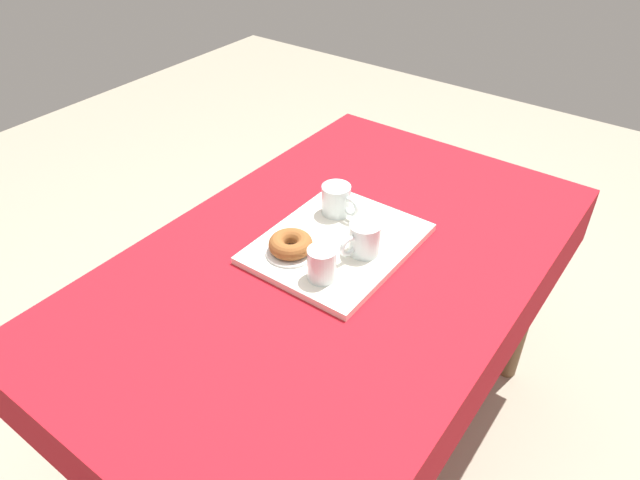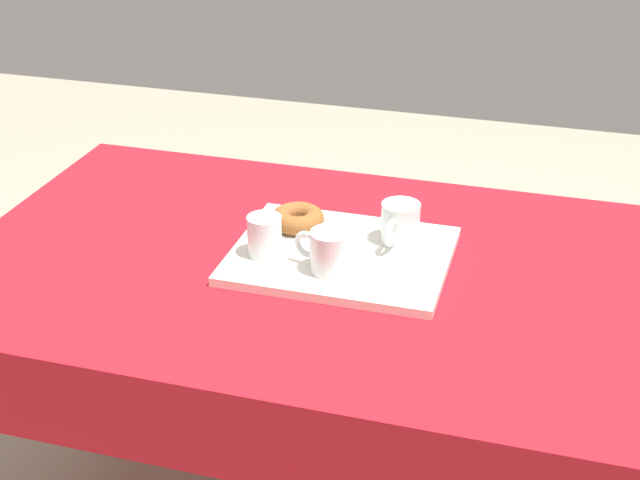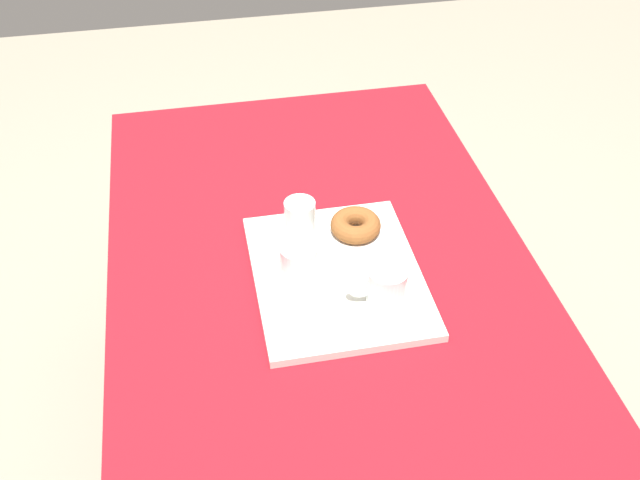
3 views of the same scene
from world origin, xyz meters
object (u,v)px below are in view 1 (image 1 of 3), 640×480
tea_mug_left (364,240)px  donut_plate_left (291,252)px  serving_tray (337,243)px  dining_table (334,287)px  water_glass_near (322,265)px  sugar_donut_left (291,244)px  tea_mug_right (337,201)px

tea_mug_left → donut_plate_left: tea_mug_left is taller
serving_tray → donut_plate_left: (-0.11, 0.06, 0.01)m
dining_table → tea_mug_left: bearing=-56.4°
donut_plate_left → water_glass_near: bearing=-104.8°
tea_mug_left → donut_plate_left: (-0.11, 0.14, -0.03)m
serving_tray → donut_plate_left: size_ratio=3.37×
serving_tray → sugar_donut_left: 0.13m
tea_mug_left → sugar_donut_left: 0.18m
tea_mug_left → water_glass_near: 0.14m
dining_table → sugar_donut_left: sugar_donut_left is taller
dining_table → sugar_donut_left: 0.18m
serving_tray → water_glass_near: water_glass_near is taller
serving_tray → tea_mug_right: tea_mug_right is taller
water_glass_near → dining_table: bearing=17.6°
water_glass_near → sugar_donut_left: bearing=75.2°
sugar_donut_left → dining_table: bearing=-50.8°
water_glass_near → sugar_donut_left: (0.03, 0.12, -0.01)m
serving_tray → water_glass_near: (-0.14, -0.05, 0.05)m
dining_table → serving_tray: 0.12m
tea_mug_right → serving_tray: bearing=-143.9°
sugar_donut_left → serving_tray: bearing=-30.3°
serving_tray → sugar_donut_left: bearing=149.7°
tea_mug_left → sugar_donut_left: (-0.11, 0.14, -0.01)m
serving_tray → donut_plate_left: bearing=149.7°
tea_mug_left → water_glass_near: (-0.14, 0.03, -0.00)m
serving_tray → tea_mug_left: 0.09m
donut_plate_left → sugar_donut_left: 0.02m
water_glass_near → serving_tray: bearing=20.5°
serving_tray → sugar_donut_left: sugar_donut_left is taller
tea_mug_left → water_glass_near: size_ratio=1.44×
serving_tray → water_glass_near: 0.16m
tea_mug_left → donut_plate_left: bearing=127.1°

